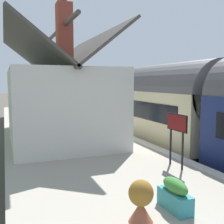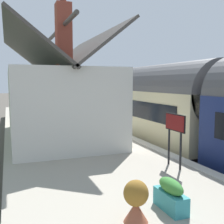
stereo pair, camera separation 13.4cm
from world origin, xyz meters
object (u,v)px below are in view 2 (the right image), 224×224
(train, at_px, (223,116))
(planter_edge_near, at_px, (19,108))
(planter_bench_left, at_px, (63,115))
(station_sign_board, at_px, (175,127))
(planter_edge_far, at_px, (171,195))
(planter_by_door, at_px, (26,109))
(station_building, at_px, (57,101))
(planter_bench_right, at_px, (47,117))
(bench_platform_end, at_px, (54,106))
(planter_under_sign, at_px, (136,202))

(train, xyz_separation_m, planter_edge_near, (17.06, 6.37, -0.96))
(train, bearing_deg, planter_bench_left, 19.65)
(planter_bench_left, height_order, station_sign_board, station_sign_board)
(planter_edge_far, distance_m, planter_by_door, 18.78)
(station_building, bearing_deg, planter_bench_right, -2.79)
(train, bearing_deg, bench_platform_end, 12.41)
(train, distance_m, planter_edge_near, 18.24)
(planter_bench_right, height_order, planter_under_sign, planter_under_sign)
(bench_platform_end, bearing_deg, planter_by_door, 109.56)
(train, xyz_separation_m, planter_edge_far, (-3.40, 4.37, -0.97))
(train, relative_size, planter_bench_right, 21.55)
(planter_edge_far, bearing_deg, station_building, 5.83)
(planter_by_door, bearing_deg, planter_edge_near, 15.27)
(planter_bench_right, relative_size, planter_by_door, 1.63)
(planter_bench_right, xyz_separation_m, planter_edge_far, (-13.37, -0.56, 0.03))
(planter_edge_near, distance_m, planter_by_door, 1.81)
(planter_edge_far, relative_size, planter_under_sign, 1.04)
(planter_bench_right, xyz_separation_m, planter_bench_left, (0.69, -1.12, -0.01))
(planter_edge_far, bearing_deg, planter_bench_left, -2.27)
(train, height_order, planter_by_door, train)
(station_sign_board, bearing_deg, bench_platform_end, 2.67)
(train, relative_size, planter_edge_near, 28.81)
(planter_bench_right, bearing_deg, planter_bench_left, -58.26)
(planter_bench_right, xyz_separation_m, planter_by_door, (5.34, 0.97, 0.05))
(station_sign_board, bearing_deg, planter_bench_left, 5.16)
(station_sign_board, bearing_deg, station_building, 23.14)
(planter_bench_left, relative_size, planter_edge_near, 1.39)
(planter_bench_left, distance_m, planter_by_door, 5.10)
(train, height_order, planter_bench_right, train)
(planter_edge_near, bearing_deg, planter_under_sign, -176.75)
(planter_by_door, bearing_deg, planter_under_sign, -177.89)
(planter_bench_left, xyz_separation_m, planter_edge_far, (-14.07, 0.56, 0.04))
(planter_bench_left, bearing_deg, planter_bench_right, 121.74)
(planter_edge_near, xyz_separation_m, station_sign_board, (-18.13, -3.62, 0.88))
(planter_bench_right, bearing_deg, train, -153.71)
(station_building, height_order, planter_by_door, station_building)
(planter_bench_left, xyz_separation_m, planter_by_door, (4.65, 2.09, 0.06))
(planter_bench_right, distance_m, planter_edge_near, 7.23)
(bench_platform_end, bearing_deg, station_sign_board, -177.33)
(train, relative_size, planter_under_sign, 27.33)
(bench_platform_end, distance_m, planter_by_door, 2.49)
(planter_by_door, bearing_deg, train, -158.95)
(station_building, xyz_separation_m, station_sign_board, (-5.71, -2.44, -0.45))
(planter_edge_near, bearing_deg, planter_edge_far, -174.40)
(planter_bench_right, relative_size, planter_edge_near, 1.34)
(planter_bench_left, relative_size, station_sign_board, 0.65)
(station_building, bearing_deg, station_sign_board, -156.86)
(train, height_order, bench_platform_end, train)
(planter_bench_right, xyz_separation_m, station_sign_board, (-11.05, -2.18, 0.92))
(planter_edge_far, xyz_separation_m, planter_edge_near, (20.46, 2.01, 0.01))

